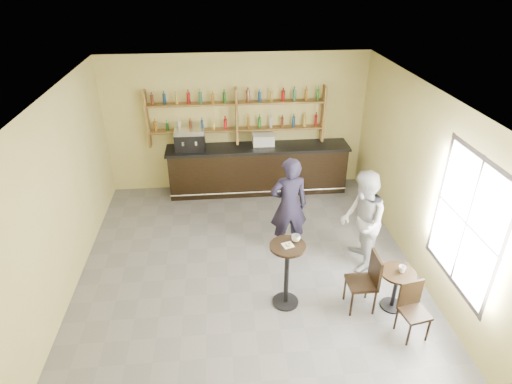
{
  "coord_description": "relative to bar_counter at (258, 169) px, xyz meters",
  "views": [
    {
      "loc": [
        -0.44,
        -5.95,
        5.0
      ],
      "look_at": [
        0.2,
        0.8,
        1.25
      ],
      "focal_mm": 30.0,
      "sensor_mm": 36.0,
      "label": 1
    }
  ],
  "objects": [
    {
      "name": "floor",
      "position": [
        -0.47,
        -3.15,
        -0.57
      ],
      "size": [
        7.0,
        7.0,
        0.0
      ],
      "primitive_type": "plane",
      "color": "slate",
      "rests_on": "ground"
    },
    {
      "name": "ceiling",
      "position": [
        -0.47,
        -3.15,
        2.63
      ],
      "size": [
        7.0,
        7.0,
        0.0
      ],
      "primitive_type": "plane",
      "rotation": [
        3.14,
        0.0,
        0.0
      ],
      "color": "white",
      "rests_on": "wall_back"
    },
    {
      "name": "wall_back",
      "position": [
        -0.47,
        0.35,
        1.03
      ],
      "size": [
        7.0,
        0.0,
        7.0
      ],
      "primitive_type": "plane",
      "rotation": [
        1.57,
        0.0,
        0.0
      ],
      "color": "#D2C677",
      "rests_on": "floor"
    },
    {
      "name": "wall_left",
      "position": [
        -3.47,
        -3.15,
        1.03
      ],
      "size": [
        0.0,
        7.0,
        7.0
      ],
      "primitive_type": "plane",
      "rotation": [
        1.57,
        0.0,
        1.57
      ],
      "color": "#D2C677",
      "rests_on": "floor"
    },
    {
      "name": "wall_right",
      "position": [
        2.53,
        -3.15,
        1.03
      ],
      "size": [
        0.0,
        7.0,
        7.0
      ],
      "primitive_type": "plane",
      "rotation": [
        1.57,
        0.0,
        -1.57
      ],
      "color": "#D2C677",
      "rests_on": "floor"
    },
    {
      "name": "window_pane",
      "position": [
        2.53,
        -4.35,
        1.13
      ],
      "size": [
        0.0,
        2.0,
        2.0
      ],
      "primitive_type": "plane",
      "rotation": [
        1.57,
        0.0,
        -1.57
      ],
      "color": "white",
      "rests_on": "wall_right"
    },
    {
      "name": "window_frame",
      "position": [
        2.52,
        -4.35,
        1.13
      ],
      "size": [
        0.04,
        1.7,
        2.1
      ],
      "primitive_type": null,
      "color": "black",
      "rests_on": "wall_right"
    },
    {
      "name": "shelf_unit",
      "position": [
        -0.47,
        0.22,
        1.24
      ],
      "size": [
        4.0,
        0.26,
        1.4
      ],
      "primitive_type": null,
      "color": "brown",
      "rests_on": "wall_back"
    },
    {
      "name": "liquor_bottles",
      "position": [
        -0.47,
        0.22,
        1.41
      ],
      "size": [
        3.68,
        0.1,
        1.0
      ],
      "primitive_type": null,
      "color": "#8C5919",
      "rests_on": "shelf_unit"
    },
    {
      "name": "bar_counter",
      "position": [
        0.0,
        0.0,
        0.0
      ],
      "size": [
        4.23,
        0.83,
        1.14
      ],
      "primitive_type": null,
      "color": "black",
      "rests_on": "floor"
    },
    {
      "name": "espresso_machine",
      "position": [
        -1.54,
        0.0,
        0.81
      ],
      "size": [
        0.68,
        0.45,
        0.48
      ],
      "primitive_type": null,
      "rotation": [
        0.0,
        0.0,
        -0.03
      ],
      "color": "black",
      "rests_on": "bar_counter"
    },
    {
      "name": "pastry_case",
      "position": [
        0.12,
        0.0,
        0.72
      ],
      "size": [
        0.56,
        0.47,
        0.3
      ],
      "primitive_type": null,
      "rotation": [
        0.0,
        0.0,
        0.16
      ],
      "color": "silver",
      "rests_on": "bar_counter"
    },
    {
      "name": "pedestal_table",
      "position": [
        0.07,
        -3.89,
        0.01
      ],
      "size": [
        0.69,
        0.69,
        1.15
      ],
      "primitive_type": null,
      "rotation": [
        0.0,
        0.0,
        -0.27
      ],
      "color": "black",
      "rests_on": "floor"
    },
    {
      "name": "napkin",
      "position": [
        0.07,
        -3.89,
        0.58
      ],
      "size": [
        0.2,
        0.2,
        0.0
      ],
      "primitive_type": "cube",
      "rotation": [
        0.0,
        0.0,
        0.3
      ],
      "color": "white",
      "rests_on": "pedestal_table"
    },
    {
      "name": "donut",
      "position": [
        0.08,
        -3.9,
        0.61
      ],
      "size": [
        0.13,
        0.13,
        0.04
      ],
      "primitive_type": "torus",
      "rotation": [
        0.0,
        0.0,
        -0.24
      ],
      "color": "gold",
      "rests_on": "napkin"
    },
    {
      "name": "cup_pedestal",
      "position": [
        0.21,
        -3.79,
        0.64
      ],
      "size": [
        0.16,
        0.16,
        0.11
      ],
      "primitive_type": "imported",
      "rotation": [
        0.0,
        0.0,
        0.18
      ],
      "color": "white",
      "rests_on": "pedestal_table"
    },
    {
      "name": "man_main",
      "position": [
        0.33,
        -2.41,
        0.39
      ],
      "size": [
        0.73,
        0.5,
        1.93
      ],
      "primitive_type": "imported",
      "rotation": [
        0.0,
        0.0,
        3.2
      ],
      "color": "black",
      "rests_on": "floor"
    },
    {
      "name": "cafe_table",
      "position": [
        1.78,
        -4.14,
        -0.22
      ],
      "size": [
        0.73,
        0.73,
        0.71
      ],
      "primitive_type": null,
      "rotation": [
        0.0,
        0.0,
        0.38
      ],
      "color": "black",
      "rests_on": "floor"
    },
    {
      "name": "cup_cafe",
      "position": [
        1.83,
        -4.14,
        0.19
      ],
      "size": [
        0.14,
        0.14,
        0.1
      ],
      "primitive_type": "imported",
      "rotation": [
        0.0,
        0.0,
        0.27
      ],
      "color": "white",
      "rests_on": "cafe_table"
    },
    {
      "name": "chair_west",
      "position": [
        1.23,
        -4.09,
        -0.07
      ],
      "size": [
        0.44,
        0.44,
        1.01
      ],
      "primitive_type": null,
      "rotation": [
        0.0,
        0.0,
        -1.57
      ],
      "color": "black",
      "rests_on": "floor"
    },
    {
      "name": "chair_south",
      "position": [
        1.83,
        -4.74,
        -0.13
      ],
      "size": [
        0.45,
        0.45,
        0.89
      ],
      "primitive_type": null,
      "rotation": [
        0.0,
        0.0,
        0.19
      ],
      "color": "black",
      "rests_on": "floor"
    },
    {
      "name": "patron_second",
      "position": [
        1.53,
        -3.03,
        0.37
      ],
      "size": [
        0.85,
        1.01,
        1.88
      ],
      "primitive_type": "imported",
      "rotation": [
        0.0,
        0.0,
        -1.73
      ],
      "color": "#AFAFB5",
      "rests_on": "floor"
    }
  ]
}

